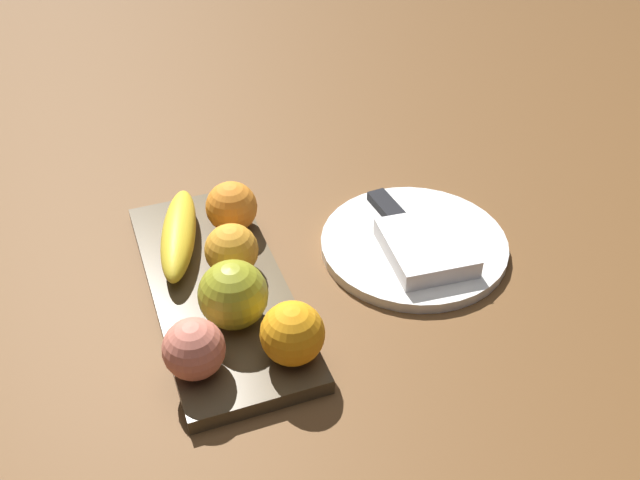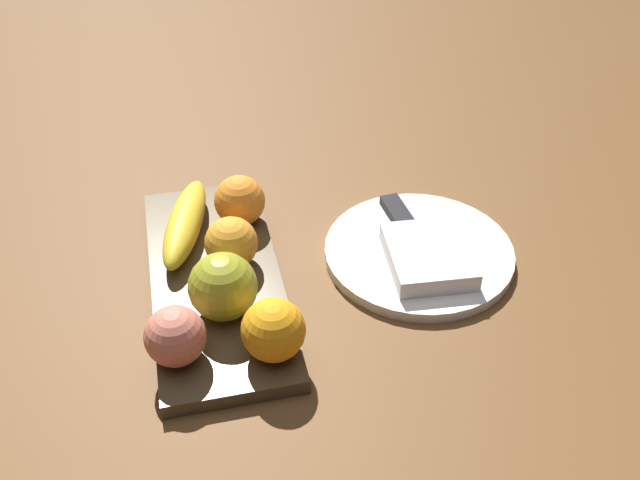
{
  "view_description": "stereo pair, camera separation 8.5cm",
  "coord_description": "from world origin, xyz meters",
  "px_view_note": "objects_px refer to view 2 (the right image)",
  "views": [
    {
      "loc": [
        0.59,
        -0.14,
        0.58
      ],
      "look_at": [
        -0.03,
        0.09,
        0.05
      ],
      "focal_mm": 41.36,
      "sensor_mm": 36.0,
      "label": 1
    },
    {
      "loc": [
        0.61,
        -0.06,
        0.58
      ],
      "look_at": [
        -0.03,
        0.09,
        0.05
      ],
      "focal_mm": 41.36,
      "sensor_mm": 36.0,
      "label": 2
    }
  ],
  "objects_px": {
    "orange_center": "(231,243)",
    "peach": "(175,336)",
    "apple": "(223,287)",
    "fruit_tray": "(216,281)",
    "folded_napkin": "(428,256)",
    "orange_near_apple": "(240,201)",
    "knife": "(406,226)",
    "banana": "(185,223)",
    "orange_near_banana": "(273,330)",
    "dinner_plate": "(419,253)"
  },
  "relations": [
    {
      "from": "orange_center",
      "to": "peach",
      "type": "distance_m",
      "value": 0.15
    },
    {
      "from": "apple",
      "to": "orange_center",
      "type": "height_order",
      "value": "apple"
    },
    {
      "from": "fruit_tray",
      "to": "apple",
      "type": "height_order",
      "value": "apple"
    },
    {
      "from": "fruit_tray",
      "to": "folded_napkin",
      "type": "xyz_separation_m",
      "value": [
        0.03,
        0.25,
        0.02
      ]
    },
    {
      "from": "peach",
      "to": "orange_near_apple",
      "type": "bearing_deg",
      "value": 156.17
    },
    {
      "from": "apple",
      "to": "fruit_tray",
      "type": "bearing_deg",
      "value": -176.36
    },
    {
      "from": "apple",
      "to": "folded_napkin",
      "type": "distance_m",
      "value": 0.25
    },
    {
      "from": "folded_napkin",
      "to": "knife",
      "type": "xyz_separation_m",
      "value": [
        -0.07,
        -0.0,
        -0.01
      ]
    },
    {
      "from": "fruit_tray",
      "to": "folded_napkin",
      "type": "distance_m",
      "value": 0.25
    },
    {
      "from": "banana",
      "to": "folded_napkin",
      "type": "relative_size",
      "value": 1.51
    },
    {
      "from": "apple",
      "to": "folded_napkin",
      "type": "height_order",
      "value": "apple"
    },
    {
      "from": "banana",
      "to": "orange_near_apple",
      "type": "height_order",
      "value": "orange_near_apple"
    },
    {
      "from": "orange_center",
      "to": "knife",
      "type": "bearing_deg",
      "value": 96.14
    },
    {
      "from": "orange_near_apple",
      "to": "fruit_tray",
      "type": "bearing_deg",
      "value": -24.51
    },
    {
      "from": "orange_near_banana",
      "to": "knife",
      "type": "bearing_deg",
      "value": 131.22
    },
    {
      "from": "orange_near_apple",
      "to": "orange_near_banana",
      "type": "distance_m",
      "value": 0.23
    },
    {
      "from": "banana",
      "to": "orange_near_banana",
      "type": "height_order",
      "value": "orange_near_banana"
    },
    {
      "from": "orange_center",
      "to": "dinner_plate",
      "type": "relative_size",
      "value": 0.27
    },
    {
      "from": "apple",
      "to": "orange_center",
      "type": "bearing_deg",
      "value": 166.67
    },
    {
      "from": "banana",
      "to": "orange_near_apple",
      "type": "xyz_separation_m",
      "value": [
        -0.01,
        0.07,
        0.01
      ]
    },
    {
      "from": "fruit_tray",
      "to": "peach",
      "type": "xyz_separation_m",
      "value": [
        0.12,
        -0.05,
        0.04
      ]
    },
    {
      "from": "banana",
      "to": "peach",
      "type": "height_order",
      "value": "peach"
    },
    {
      "from": "dinner_plate",
      "to": "knife",
      "type": "bearing_deg",
      "value": -173.72
    },
    {
      "from": "orange_near_banana",
      "to": "knife",
      "type": "distance_m",
      "value": 0.26
    },
    {
      "from": "dinner_plate",
      "to": "knife",
      "type": "relative_size",
      "value": 1.27
    },
    {
      "from": "orange_near_apple",
      "to": "knife",
      "type": "height_order",
      "value": "orange_near_apple"
    },
    {
      "from": "knife",
      "to": "peach",
      "type": "bearing_deg",
      "value": -66.36
    },
    {
      "from": "orange_near_banana",
      "to": "knife",
      "type": "height_order",
      "value": "orange_near_banana"
    },
    {
      "from": "orange_near_apple",
      "to": "orange_center",
      "type": "bearing_deg",
      "value": -14.81
    },
    {
      "from": "apple",
      "to": "dinner_plate",
      "type": "xyz_separation_m",
      "value": [
        -0.06,
        0.24,
        -0.05
      ]
    },
    {
      "from": "folded_napkin",
      "to": "orange_near_apple",
      "type": "bearing_deg",
      "value": -121.41
    },
    {
      "from": "orange_near_banana",
      "to": "orange_center",
      "type": "distance_m",
      "value": 0.15
    },
    {
      "from": "orange_center",
      "to": "folded_napkin",
      "type": "xyz_separation_m",
      "value": [
        0.05,
        0.22,
        -0.02
      ]
    },
    {
      "from": "apple",
      "to": "dinner_plate",
      "type": "relative_size",
      "value": 0.32
    },
    {
      "from": "fruit_tray",
      "to": "peach",
      "type": "bearing_deg",
      "value": -23.28
    },
    {
      "from": "dinner_plate",
      "to": "apple",
      "type": "bearing_deg",
      "value": -75.6
    },
    {
      "from": "fruit_tray",
      "to": "knife",
      "type": "relative_size",
      "value": 1.97
    },
    {
      "from": "apple",
      "to": "orange_near_apple",
      "type": "relative_size",
      "value": 1.17
    },
    {
      "from": "apple",
      "to": "banana",
      "type": "height_order",
      "value": "apple"
    },
    {
      "from": "folded_napkin",
      "to": "fruit_tray",
      "type": "bearing_deg",
      "value": -96.63
    },
    {
      "from": "banana",
      "to": "folded_napkin",
      "type": "height_order",
      "value": "banana"
    },
    {
      "from": "banana",
      "to": "fruit_tray",
      "type": "bearing_deg",
      "value": -146.0
    },
    {
      "from": "banana",
      "to": "orange_center",
      "type": "xyz_separation_m",
      "value": [
        0.06,
        0.05,
        0.01
      ]
    },
    {
      "from": "fruit_tray",
      "to": "orange_near_banana",
      "type": "bearing_deg",
      "value": 18.99
    },
    {
      "from": "orange_near_apple",
      "to": "apple",
      "type": "bearing_deg",
      "value": -14.07
    },
    {
      "from": "fruit_tray",
      "to": "apple",
      "type": "bearing_deg",
      "value": 3.64
    },
    {
      "from": "orange_near_apple",
      "to": "knife",
      "type": "distance_m",
      "value": 0.21
    },
    {
      "from": "fruit_tray",
      "to": "orange_near_banana",
      "type": "height_order",
      "value": "orange_near_banana"
    },
    {
      "from": "orange_near_apple",
      "to": "orange_near_banana",
      "type": "bearing_deg",
      "value": 0.52
    },
    {
      "from": "banana",
      "to": "orange_near_banana",
      "type": "relative_size",
      "value": 2.6
    }
  ]
}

